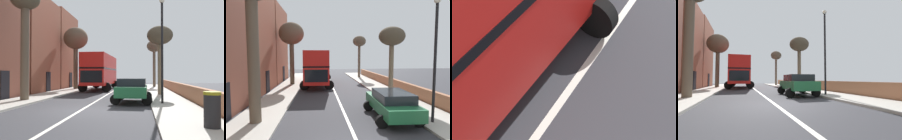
{
  "view_description": "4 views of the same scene",
  "coord_description": "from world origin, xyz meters",
  "views": [
    {
      "loc": [
        3.03,
        -11.9,
        1.82
      ],
      "look_at": [
        0.76,
        7.07,
        2.18
      ],
      "focal_mm": 38.57,
      "sensor_mm": 36.0,
      "label": 1
    },
    {
      "loc": [
        -1.52,
        -5.86,
        3.53
      ],
      "look_at": [
        0.16,
        10.1,
        2.27
      ],
      "focal_mm": 28.86,
      "sensor_mm": 36.0,
      "label": 2
    },
    {
      "loc": [
        1.2,
        16.07,
        4.62
      ],
      "look_at": [
        0.04,
        17.87,
        1.17
      ],
      "focal_mm": 39.9,
      "sensor_mm": 36.0,
      "label": 3
    },
    {
      "loc": [
        -1.63,
        -7.7,
        1.25
      ],
      "look_at": [
        2.42,
        5.36,
        2.02
      ],
      "focal_mm": 25.43,
      "sensor_mm": 36.0,
      "label": 4
    }
  ],
  "objects": [
    {
      "name": "street_tree_left_0",
      "position": [
        -4.78,
        16.37,
        6.0
      ],
      "size": [
        2.94,
        2.94,
        7.41
      ],
      "color": "brown",
      "rests_on": "sidewalk_left"
    },
    {
      "name": "double_decker_bus",
      "position": [
        -1.7,
        16.3,
        2.35
      ],
      "size": [
        3.69,
        10.37,
        4.06
      ],
      "color": "red",
      "rests_on": "ground"
    },
    {
      "name": "ground_plane",
      "position": [
        0.0,
        0.0,
        0.0
      ],
      "size": [
        84.0,
        84.0,
        0.0
      ],
      "primitive_type": "plane",
      "color": "#333338"
    },
    {
      "name": "lamppost_right",
      "position": [
        4.3,
        2.65,
        3.81
      ],
      "size": [
        0.32,
        0.32,
        6.31
      ],
      "color": "black",
      "rests_on": "sidewalk_right"
    },
    {
      "name": "sidewalk_right",
      "position": [
        4.9,
        0.0,
        0.06
      ],
      "size": [
        2.6,
        60.0,
        0.12
      ],
      "primitive_type": "cube",
      "color": "#B2ADA3",
      "rests_on": "ground"
    },
    {
      "name": "road_centre_line",
      "position": [
        0.0,
        0.0,
        0.0
      ],
      "size": [
        0.16,
        54.0,
        0.01
      ],
      "primitive_type": "cube",
      "color": "silver",
      "rests_on": "ground"
    },
    {
      "name": "street_tree_right_3",
      "position": [
        4.67,
        9.07,
        4.97
      ],
      "size": [
        2.21,
        2.21,
        5.9
      ],
      "color": "brown",
      "rests_on": "sidewalk_right"
    },
    {
      "name": "boundary_wall_right",
      "position": [
        6.45,
        0.0,
        0.53
      ],
      "size": [
        0.36,
        54.0,
        1.06
      ],
      "primitive_type": "cube",
      "color": "#9E6647",
      "rests_on": "ground"
    },
    {
      "name": "street_tree_right_1",
      "position": [
        4.92,
        22.69,
        5.56
      ],
      "size": [
        2.09,
        2.09,
        6.6
      ],
      "color": "brown",
      "rests_on": "sidewalk_right"
    },
    {
      "name": "parked_car_green_right_0",
      "position": [
        2.5,
        3.72,
        0.91
      ],
      "size": [
        2.62,
        4.54,
        1.58
      ],
      "color": "#1E6038",
      "rests_on": "ground"
    },
    {
      "name": "street_tree_left_2",
      "position": [
        -4.81,
        3.6,
        6.03
      ],
      "size": [
        2.01,
        2.01,
        7.61
      ],
      "color": "brown",
      "rests_on": "sidewalk_left"
    }
  ]
}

